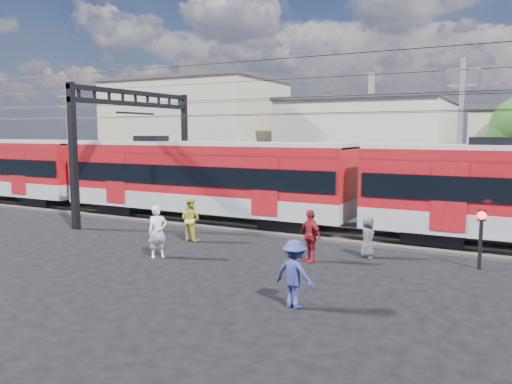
# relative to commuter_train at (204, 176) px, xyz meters

# --- Properties ---
(ground) EXTENTS (120.00, 120.00, 0.00)m
(ground) POSITION_rel_commuter_train_xyz_m (5.57, -8.00, -2.40)
(ground) COLOR black
(ground) RESTS_ON ground
(track_bed) EXTENTS (70.00, 3.40, 0.12)m
(track_bed) POSITION_rel_commuter_train_xyz_m (5.57, 0.00, -2.34)
(track_bed) COLOR #2D2823
(track_bed) RESTS_ON ground
(rail_near) EXTENTS (70.00, 0.12, 0.12)m
(rail_near) POSITION_rel_commuter_train_xyz_m (5.57, -0.75, -2.22)
(rail_near) COLOR #59544C
(rail_near) RESTS_ON track_bed
(rail_far) EXTENTS (70.00, 0.12, 0.12)m
(rail_far) POSITION_rel_commuter_train_xyz_m (5.57, 0.75, -2.22)
(rail_far) COLOR #59544C
(rail_far) RESTS_ON track_bed
(commuter_train) EXTENTS (50.30, 3.08, 4.17)m
(commuter_train) POSITION_rel_commuter_train_xyz_m (0.00, 0.00, 0.00)
(commuter_train) COLOR black
(commuter_train) RESTS_ON ground
(catenary) EXTENTS (70.00, 9.30, 7.52)m
(catenary) POSITION_rel_commuter_train_xyz_m (-3.08, -0.00, 2.73)
(catenary) COLOR black
(catenary) RESTS_ON ground
(building_west) EXTENTS (14.28, 10.20, 9.30)m
(building_west) POSITION_rel_commuter_train_xyz_m (-11.43, 16.00, 2.25)
(building_west) COLOR #BDAD90
(building_west) RESTS_ON ground
(building_midwest) EXTENTS (12.24, 12.24, 7.30)m
(building_midwest) POSITION_rel_commuter_train_xyz_m (3.57, 19.00, 1.25)
(building_midwest) COLOR beige
(building_midwest) RESTS_ON ground
(utility_pole_mid) EXTENTS (1.80, 0.24, 8.50)m
(utility_pole_mid) POSITION_rel_commuter_train_xyz_m (11.57, 7.00, 2.13)
(utility_pole_mid) COLOR slate
(utility_pole_mid) RESTS_ON ground
(utility_pole_west) EXTENTS (1.80, 0.24, 8.00)m
(utility_pole_west) POSITION_rel_commuter_train_xyz_m (-16.43, 6.00, 1.88)
(utility_pole_west) COLOR slate
(utility_pole_west) RESTS_ON ground
(pedestrian_a) EXTENTS (0.81, 0.85, 1.95)m
(pedestrian_a) POSITION_rel_commuter_train_xyz_m (2.60, -7.03, -1.43)
(pedestrian_a) COLOR silver
(pedestrian_a) RESTS_ON ground
(pedestrian_b) EXTENTS (0.95, 0.76, 1.88)m
(pedestrian_b) POSITION_rel_commuter_train_xyz_m (2.02, -4.10, -1.46)
(pedestrian_b) COLOR gold
(pedestrian_b) RESTS_ON ground
(pedestrian_c) EXTENTS (1.30, 0.91, 1.84)m
(pedestrian_c) POSITION_rel_commuter_train_xyz_m (9.27, -9.61, -1.48)
(pedestrian_c) COLOR navy
(pedestrian_c) RESTS_ON ground
(pedestrian_d) EXTENTS (1.20, 0.96, 1.91)m
(pedestrian_d) POSITION_rel_commuter_train_xyz_m (7.87, -4.97, -1.45)
(pedestrian_d) COLOR maroon
(pedestrian_d) RESTS_ON ground
(pedestrian_e) EXTENTS (0.57, 0.80, 1.55)m
(pedestrian_e) POSITION_rel_commuter_train_xyz_m (9.56, -3.43, -1.63)
(pedestrian_e) COLOR #454549
(pedestrian_e) RESTS_ON ground
(crossing_signal) EXTENTS (0.30, 0.30, 2.06)m
(crossing_signal) POSITION_rel_commuter_train_xyz_m (13.38, -3.24, -0.97)
(crossing_signal) COLOR black
(crossing_signal) RESTS_ON ground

